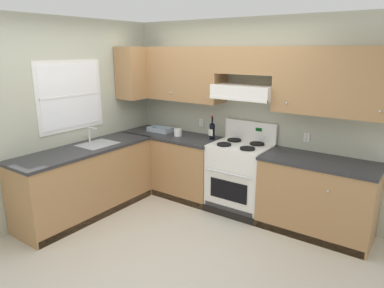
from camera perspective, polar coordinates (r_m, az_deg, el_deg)
name	(u,v)px	position (r m, az deg, el deg)	size (l,w,h in m)	color
ground_plane	(159,240)	(4.24, -5.46, -15.26)	(7.04, 7.04, 0.00)	beige
wall_back	(254,101)	(4.77, 10.09, 6.91)	(4.68, 0.57, 2.55)	#B7BAA3
wall_left	(78,110)	(5.06, -17.99, 5.31)	(0.47, 4.00, 2.55)	#B7BAA3
counter_back_run	(229,177)	(4.86, 6.12, -5.33)	(3.60, 0.65, 0.91)	#A87A4C
counter_left_run	(86,181)	(4.88, -16.79, -5.70)	(0.63, 1.91, 1.13)	#A87A4C
stove	(239,177)	(4.79, 7.72, -5.33)	(0.76, 0.62, 1.20)	white
wine_bottle	(212,130)	(4.96, 3.30, 2.29)	(0.08, 0.08, 0.34)	black
bowl	(160,130)	(5.45, -5.19, 2.26)	(0.38, 0.21, 0.07)	#9EADB7
paper_towel_roll	(178,132)	(5.16, -2.31, 1.90)	(0.12, 0.12, 0.10)	white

